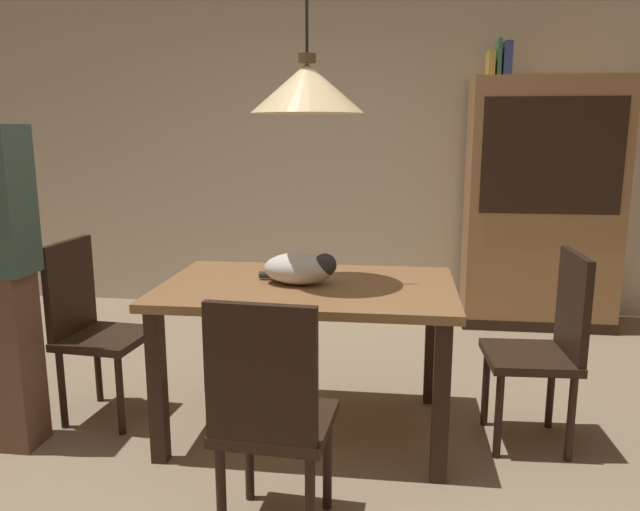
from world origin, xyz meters
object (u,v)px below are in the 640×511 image
(chair_right_side, at_px, (548,341))
(book_green_slim, at_px, (498,58))
(chair_near_front, at_px, (270,411))
(book_yellow_short, at_px, (490,64))
(book_blue_wide, at_px, (506,60))
(chair_left_side, at_px, (90,322))
(cat_sleeping, at_px, (301,268))
(dining_table, at_px, (308,304))
(pendant_lamp, at_px, (307,88))
(hutch_bookcase, at_px, (541,210))

(chair_right_side, xyz_separation_m, book_green_slim, (-0.02, 1.91, 1.47))
(chair_near_front, height_order, book_yellow_short, book_yellow_short)
(book_green_slim, height_order, book_blue_wide, book_green_slim)
(chair_left_side, distance_m, cat_sleeping, 1.14)
(chair_left_side, xyz_separation_m, chair_right_side, (2.26, -0.00, 0.00))
(book_green_slim, xyz_separation_m, book_blue_wide, (0.06, 0.00, -0.01))
(cat_sleeping, distance_m, book_yellow_short, 2.47)
(dining_table, xyz_separation_m, pendant_lamp, (0.00, 0.00, 1.01))
(book_green_slim, relative_size, book_blue_wide, 1.08)
(pendant_lamp, bearing_deg, book_blue_wide, 58.70)
(cat_sleeping, xyz_separation_m, book_blue_wide, (1.19, 1.92, 1.14))
(dining_table, relative_size, book_yellow_short, 7.00)
(hutch_bookcase, distance_m, book_green_slim, 1.15)
(hutch_bookcase, xyz_separation_m, book_yellow_short, (-0.43, 0.00, 1.05))
(chair_left_side, bearing_deg, pendant_lamp, -0.35)
(pendant_lamp, xyz_separation_m, book_blue_wide, (1.16, 1.91, 0.31))
(chair_near_front, xyz_separation_m, hutch_bookcase, (1.49, 2.79, 0.38))
(dining_table, distance_m, book_yellow_short, 2.54)
(dining_table, distance_m, book_blue_wide, 2.60)
(cat_sleeping, relative_size, book_green_slim, 1.51)
(chair_left_side, bearing_deg, book_yellow_short, 41.13)
(dining_table, distance_m, chair_near_front, 0.89)
(chair_right_side, bearing_deg, book_blue_wide, 88.93)
(dining_table, bearing_deg, book_yellow_short, 61.12)
(dining_table, height_order, pendant_lamp, pendant_lamp)
(chair_left_side, xyz_separation_m, book_blue_wide, (2.29, 1.91, 1.46))
(dining_table, relative_size, book_blue_wide, 5.83)
(chair_near_front, relative_size, pendant_lamp, 0.72)
(cat_sleeping, bearing_deg, book_green_slim, 59.29)
(book_yellow_short, bearing_deg, cat_sleeping, -119.57)
(chair_right_side, bearing_deg, dining_table, -179.82)
(cat_sleeping, distance_m, hutch_bookcase, 2.44)
(dining_table, distance_m, pendant_lamp, 1.01)
(chair_right_side, height_order, pendant_lamp, pendant_lamp)
(book_yellow_short, bearing_deg, hutch_bookcase, -0.20)
(cat_sleeping, height_order, book_green_slim, book_green_slim)
(chair_near_front, bearing_deg, chair_right_side, 37.87)
(book_blue_wide, bearing_deg, chair_right_side, -91.07)
(chair_right_side, relative_size, book_blue_wide, 3.88)
(book_blue_wide, bearing_deg, hutch_bookcase, -0.27)
(dining_table, bearing_deg, hutch_bookcase, 52.20)
(pendant_lamp, height_order, book_green_slim, pendant_lamp)
(cat_sleeping, relative_size, pendant_lamp, 0.30)
(chair_near_front, relative_size, book_blue_wide, 3.88)
(chair_near_front, relative_size, chair_right_side, 1.00)
(chair_right_side, distance_m, book_blue_wide, 2.40)
(chair_left_side, bearing_deg, cat_sleeping, -0.44)
(pendant_lamp, xyz_separation_m, book_yellow_short, (1.06, 1.91, 0.28))
(chair_right_side, height_order, hutch_bookcase, hutch_bookcase)
(hutch_bookcase, bearing_deg, chair_left_side, -143.88)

